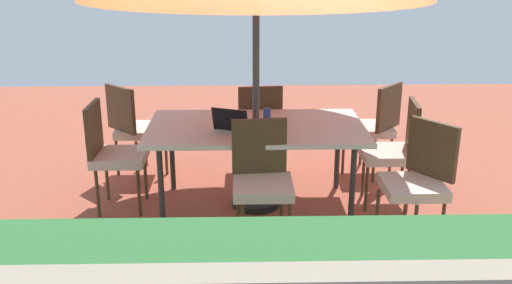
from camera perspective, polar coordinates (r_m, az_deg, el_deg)
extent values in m
cube|color=#9E4C38|center=(5.28, 0.00, -6.43)|extent=(10.00, 10.00, 0.02)
cube|color=silver|center=(5.01, 0.00, 1.45)|extent=(1.91, 1.09, 0.04)
cylinder|color=#333333|center=(5.58, 8.20, -1.09)|extent=(0.05, 0.05, 0.73)
cylinder|color=#333333|center=(5.55, -8.45, -1.22)|extent=(0.05, 0.05, 0.73)
cylinder|color=#333333|center=(4.85, 9.69, -4.20)|extent=(0.05, 0.05, 0.73)
cylinder|color=#333333|center=(4.82, -9.54, -4.38)|extent=(0.05, 0.05, 0.73)
cylinder|color=#4C4C4C|center=(4.91, 0.00, 5.79)|extent=(0.06, 0.06, 2.27)
cylinder|color=black|center=(5.26, 0.00, -6.03)|extent=(0.44, 0.44, 0.06)
cube|color=beige|center=(5.25, 13.03, -1.19)|extent=(0.46, 0.46, 0.08)
cube|color=#4C3823|center=(5.20, 15.53, 1.50)|extent=(0.09, 0.44, 0.45)
cylinder|color=#4C3823|center=(5.49, 10.75, -3.11)|extent=(0.03, 0.03, 0.45)
cylinder|color=#4C3823|center=(5.16, 11.06, -4.57)|extent=(0.03, 0.03, 0.45)
cylinder|color=#4C3823|center=(5.53, 14.46, -3.20)|extent=(0.03, 0.03, 0.45)
cylinder|color=#4C3823|center=(5.20, 15.02, -4.66)|extent=(0.03, 0.03, 0.45)
cube|color=beige|center=(5.86, 0.17, 1.37)|extent=(0.46, 0.46, 0.08)
cube|color=#4C3823|center=(5.59, 0.45, 3.34)|extent=(0.44, 0.08, 0.45)
cylinder|color=#4C3823|center=(6.14, 1.62, -0.44)|extent=(0.03, 0.03, 0.45)
cylinder|color=#4C3823|center=(6.09, -1.73, -0.58)|extent=(0.03, 0.03, 0.45)
cylinder|color=#4C3823|center=(5.80, 2.16, -1.59)|extent=(0.03, 0.03, 0.45)
cylinder|color=#4C3823|center=(5.76, -1.38, -1.74)|extent=(0.03, 0.03, 0.45)
cube|color=beige|center=(4.57, 15.49, -4.37)|extent=(0.46, 0.46, 0.08)
cube|color=#4C3823|center=(4.64, 17.33, -0.69)|extent=(0.29, 0.37, 0.45)
cylinder|color=#4C3823|center=(4.65, 12.09, -7.30)|extent=(0.03, 0.03, 0.45)
cylinder|color=#4C3823|center=(4.45, 15.65, -8.78)|extent=(0.03, 0.03, 0.45)
cylinder|color=#4C3823|center=(4.91, 14.82, -6.08)|extent=(0.03, 0.03, 0.45)
cylinder|color=#4C3823|center=(4.73, 18.29, -7.41)|extent=(0.03, 0.03, 0.45)
cube|color=beige|center=(4.40, 0.70, -4.56)|extent=(0.46, 0.46, 0.08)
cube|color=#4C3823|center=(4.50, 0.34, -0.42)|extent=(0.44, 0.09, 0.45)
cylinder|color=#4C3823|center=(4.33, -1.36, -8.83)|extent=(0.03, 0.03, 0.45)
cylinder|color=#4C3823|center=(4.38, 3.38, -8.55)|extent=(0.03, 0.03, 0.45)
cylinder|color=#4C3823|center=(4.65, -1.83, -6.82)|extent=(0.03, 0.03, 0.45)
cylinder|color=#4C3823|center=(4.70, 2.57, -6.57)|extent=(0.03, 0.03, 0.45)
cube|color=beige|center=(5.93, -11.60, 1.19)|extent=(0.46, 0.46, 0.08)
cube|color=#4C3823|center=(5.74, -13.47, 3.25)|extent=(0.34, 0.34, 0.45)
cylinder|color=#4C3823|center=(5.97, -9.04, -1.21)|extent=(0.03, 0.03, 0.45)
cylinder|color=#4C3823|center=(6.25, -11.07, -0.44)|extent=(0.03, 0.03, 0.45)
cylinder|color=#4C3823|center=(5.78, -11.84, -2.07)|extent=(0.03, 0.03, 0.45)
cylinder|color=#4C3823|center=(6.06, -13.82, -1.24)|extent=(0.03, 0.03, 0.45)
cube|color=beige|center=(5.97, 11.28, 1.32)|extent=(0.46, 0.46, 0.08)
cube|color=#4C3823|center=(5.80, 13.24, 3.42)|extent=(0.32, 0.35, 0.45)
cylinder|color=#4C3823|center=(6.28, 10.52, -0.31)|extent=(0.03, 0.03, 0.45)
cylinder|color=#4C3823|center=(5.99, 8.77, -1.15)|extent=(0.03, 0.03, 0.45)
cylinder|color=#4C3823|center=(6.12, 13.42, -1.01)|extent=(0.03, 0.03, 0.45)
cylinder|color=#4C3823|center=(5.82, 11.77, -1.91)|extent=(0.03, 0.03, 0.45)
cube|color=beige|center=(5.18, -13.52, -1.49)|extent=(0.46, 0.46, 0.08)
cube|color=#4C3823|center=(5.15, -16.02, 1.29)|extent=(0.04, 0.44, 0.45)
cylinder|color=#4C3823|center=(5.08, -11.71, -4.99)|extent=(0.03, 0.03, 0.45)
cylinder|color=#4C3823|center=(5.40, -11.06, -3.47)|extent=(0.03, 0.03, 0.45)
cylinder|color=#4C3823|center=(5.15, -15.66, -4.94)|extent=(0.03, 0.03, 0.45)
cylinder|color=#4C3823|center=(5.48, -14.78, -3.45)|extent=(0.03, 0.03, 0.45)
cube|color=gray|center=(4.89, -2.10, 1.37)|extent=(0.38, 0.33, 0.02)
cube|color=black|center=(4.77, -2.65, 2.25)|extent=(0.31, 0.17, 0.20)
cylinder|color=#334C99|center=(5.22, 1.11, 2.91)|extent=(0.07, 0.07, 0.09)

